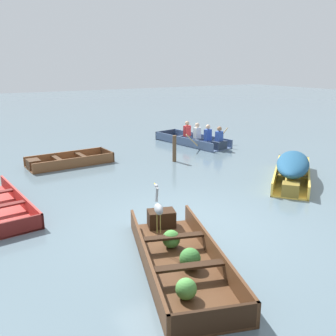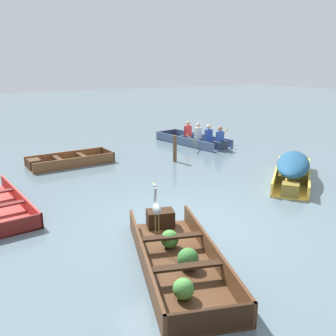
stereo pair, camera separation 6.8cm
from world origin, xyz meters
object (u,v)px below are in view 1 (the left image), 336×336
skiff_wooden_brown_near_moored (66,162)px  mooring_post (174,149)px  skiff_yellow_mid_moored (293,167)px  rowboat_slate_blue_with_crew (196,139)px  heron_on_dinghy (158,207)px  dinghy_dark_varnish_foreground (179,255)px

skiff_wooden_brown_near_moored → mooring_post: bearing=-23.7°
skiff_wooden_brown_near_moored → skiff_yellow_mid_moored: size_ratio=0.91×
mooring_post → rowboat_slate_blue_with_crew: bearing=39.6°
skiff_yellow_mid_moored → mooring_post: mooring_post is taller
skiff_yellow_mid_moored → heron_on_dinghy: bearing=-162.5°
skiff_yellow_mid_moored → skiff_wooden_brown_near_moored: bearing=134.5°
skiff_yellow_mid_moored → rowboat_slate_blue_with_crew: 5.45m
mooring_post → skiff_yellow_mid_moored: bearing=-65.1°
skiff_wooden_brown_near_moored → rowboat_slate_blue_with_crew: 5.50m
dinghy_dark_varnish_foreground → skiff_wooden_brown_near_moored: (0.23, 7.19, -0.03)m
dinghy_dark_varnish_foreground → skiff_yellow_mid_moored: 5.62m
heron_on_dinghy → mooring_post: size_ratio=0.94×
skiff_yellow_mid_moored → mooring_post: bearing=114.9°
dinghy_dark_varnish_foreground → skiff_yellow_mid_moored: skiff_yellow_mid_moored is taller
dinghy_dark_varnish_foreground → skiff_yellow_mid_moored: (5.19, 2.16, 0.28)m
heron_on_dinghy → skiff_yellow_mid_moored: bearing=17.5°
skiff_wooden_brown_near_moored → rowboat_slate_blue_with_crew: rowboat_slate_blue_with_crew is taller
dinghy_dark_varnish_foreground → mooring_post: bearing=58.6°
skiff_yellow_mid_moored → rowboat_slate_blue_with_crew: rowboat_slate_blue_with_crew is taller
dinghy_dark_varnish_foreground → heron_on_dinghy: bearing=102.1°
skiff_wooden_brown_near_moored → skiff_yellow_mid_moored: 7.07m
skiff_yellow_mid_moored → rowboat_slate_blue_with_crew: size_ratio=0.86×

